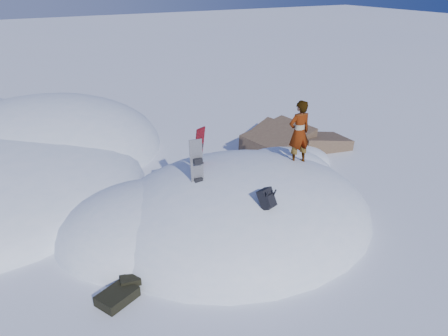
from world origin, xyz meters
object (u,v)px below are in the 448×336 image
snowboard_dark (197,173)px  backpack (267,199)px  person (299,133)px  snowboard_red (198,157)px

snowboard_dark → backpack: size_ratio=3.20×
person → snowboard_red: bearing=-14.7°
backpack → person: 2.66m
snowboard_red → snowboard_dark: (-0.42, -0.81, 0.01)m
snowboard_red → snowboard_dark: size_ratio=1.01×
backpack → person: person is taller
backpack → person: (2.03, 1.61, 0.61)m
snowboard_dark → backpack: bearing=-53.9°
snowboard_red → backpack: bearing=-105.3°
snowboard_red → person: (2.47, -0.78, 0.47)m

